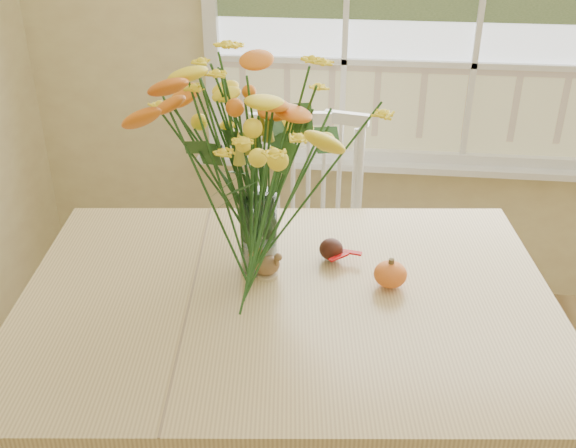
# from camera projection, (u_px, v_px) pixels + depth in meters

# --- Properties ---
(wall_back) EXTENTS (4.00, 0.02, 2.70)m
(wall_back) POSITION_uv_depth(u_px,v_px,m) (479.00, 15.00, 2.79)
(wall_back) COLOR #D6C189
(wall_back) RESTS_ON floor
(dining_table) EXTENTS (1.64, 1.26, 0.82)m
(dining_table) POSITION_uv_depth(u_px,v_px,m) (287.00, 321.00, 1.97)
(dining_table) COLOR tan
(dining_table) RESTS_ON floor
(windsor_chair) EXTENTS (0.51, 0.49, 1.01)m
(windsor_chair) POSITION_uv_depth(u_px,v_px,m) (307.00, 229.00, 2.80)
(windsor_chair) COLOR white
(windsor_chair) RESTS_ON floor
(flower_vase) EXTENTS (0.52, 0.52, 0.62)m
(flower_vase) POSITION_uv_depth(u_px,v_px,m) (257.00, 155.00, 1.88)
(flower_vase) COLOR white
(flower_vase) RESTS_ON dining_table
(pumpkin) EXTENTS (0.10, 0.10, 0.08)m
(pumpkin) POSITION_uv_depth(u_px,v_px,m) (390.00, 275.00, 1.95)
(pumpkin) COLOR orange
(pumpkin) RESTS_ON dining_table
(turkey_figurine) EXTENTS (0.09, 0.09, 0.10)m
(turkey_figurine) POSITION_uv_depth(u_px,v_px,m) (267.00, 266.00, 1.99)
(turkey_figurine) COLOR #CCB78C
(turkey_figurine) RESTS_ON dining_table
(dark_gourd) EXTENTS (0.13, 0.08, 0.07)m
(dark_gourd) POSITION_uv_depth(u_px,v_px,m) (331.00, 250.00, 2.08)
(dark_gourd) COLOR #38160F
(dark_gourd) RESTS_ON dining_table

